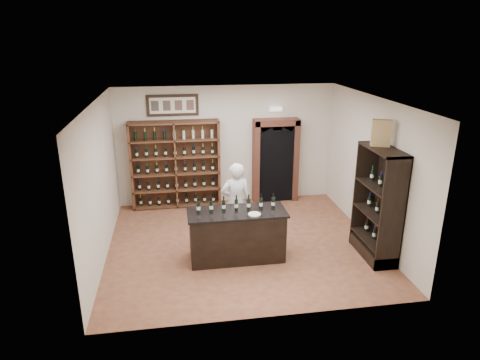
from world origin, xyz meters
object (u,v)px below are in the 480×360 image
Objects in this scene: wine_shelf at (176,164)px; side_cabinet at (378,220)px; shopkeeper at (236,202)px; tasting_counter at (237,235)px; counter_bottle_0 at (198,207)px; wine_crate at (381,133)px.

wine_shelf is 5.02m from side_cabinet.
shopkeeper is at bearing -60.63° from wine_shelf.
wine_shelf is 1.17× the size of tasting_counter.
counter_bottle_0 is at bearing -82.46° from wine_shelf.
wine_crate reaches higher than shopkeeper.
wine_shelf is 1.00× the size of side_cabinet.
wine_shelf is 3.19m from tasting_counter.
shopkeeper reaches higher than counter_bottle_0.
tasting_counter is 6.27× the size of counter_bottle_0.
wine_crate is at bearing -3.28° from counter_bottle_0.
side_cabinet is 4.42× the size of wine_crate.
tasting_counter is (1.10, -2.93, -0.61)m from wine_shelf.
wine_crate is at bearing -2.82° from tasting_counter.
counter_bottle_0 is at bearing -161.42° from wine_crate.
shopkeeper is (0.82, 0.74, -0.25)m from counter_bottle_0.
side_cabinet is (3.44, -0.36, -0.35)m from counter_bottle_0.
wine_crate reaches higher than wine_shelf.
counter_bottle_0 is (-0.72, 0.06, 0.61)m from tasting_counter.
shopkeeper is at bearing 42.10° from counter_bottle_0.
wine_shelf is at bearing 97.54° from counter_bottle_0.
side_cabinet is (3.82, -3.23, -0.35)m from wine_shelf.
wine_crate is at bearing 155.60° from shopkeeper.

